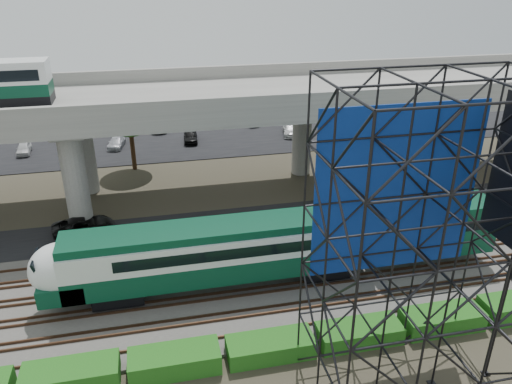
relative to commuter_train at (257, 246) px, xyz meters
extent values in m
plane|color=#474233|center=(-1.71, -2.00, -2.88)|extent=(140.00, 140.00, 0.00)
cube|color=slate|center=(-1.71, 0.00, -2.78)|extent=(90.00, 12.00, 0.20)
cube|color=black|center=(-1.71, 8.50, -2.84)|extent=(90.00, 5.00, 0.08)
cube|color=black|center=(-1.71, 32.00, -2.84)|extent=(90.00, 18.00, 0.08)
cube|color=#495E78|center=(-1.71, 54.00, -2.87)|extent=(140.00, 40.00, 0.03)
cube|color=#472D1E|center=(-1.71, -4.72, -2.60)|extent=(90.00, 0.08, 0.16)
cube|color=#472D1E|center=(-1.71, -3.28, -2.60)|extent=(90.00, 0.08, 0.16)
cube|color=#472D1E|center=(-1.71, -2.72, -2.60)|extent=(90.00, 0.08, 0.16)
cube|color=#472D1E|center=(-1.71, -1.28, -2.60)|extent=(90.00, 0.08, 0.16)
cube|color=#472D1E|center=(-1.71, -0.72, -2.60)|extent=(90.00, 0.08, 0.16)
cube|color=#472D1E|center=(-1.71, 0.72, -2.60)|extent=(90.00, 0.08, 0.16)
cube|color=#472D1E|center=(-1.71, 1.28, -2.60)|extent=(90.00, 0.08, 0.16)
cube|color=#472D1E|center=(-1.71, 2.72, -2.60)|extent=(90.00, 0.08, 0.16)
cube|color=#472D1E|center=(-1.71, 3.28, -2.60)|extent=(90.00, 0.08, 0.16)
cube|color=#472D1E|center=(-1.71, 4.72, -2.60)|extent=(90.00, 0.08, 0.16)
cube|color=black|center=(-8.62, 0.00, -2.07)|extent=(3.00, 2.20, 0.90)
cube|color=black|center=(4.38, 0.00, -2.07)|extent=(3.00, 2.20, 0.90)
cube|color=#083C26|center=(-2.12, 0.00, -0.92)|extent=(19.00, 3.00, 1.40)
cube|color=silver|center=(-2.12, 0.00, 0.53)|extent=(19.00, 3.00, 1.50)
cube|color=#083C26|center=(-2.12, 0.00, 1.53)|extent=(19.00, 2.60, 0.50)
cube|color=black|center=(-1.12, 0.00, 0.58)|extent=(15.00, 3.06, 0.70)
ellipsoid|color=silver|center=(-11.62, 0.00, -0.02)|extent=(3.60, 3.00, 3.20)
cube|color=#083C26|center=(-11.62, 0.00, -1.07)|extent=(2.60, 3.00, 1.10)
cube|color=black|center=(-12.72, 0.00, 0.48)|extent=(0.48, 2.00, 1.09)
cube|color=#083C26|center=(11.88, 0.00, 0.08)|extent=(8.00, 3.00, 3.40)
cube|color=#9E9B93|center=(-1.71, 14.00, 5.72)|extent=(80.00, 12.00, 1.20)
cube|color=#9E9B93|center=(-1.71, 8.25, 6.87)|extent=(80.00, 0.50, 1.10)
cube|color=#9E9B93|center=(-1.71, 19.75, 6.87)|extent=(80.00, 0.50, 1.10)
cylinder|color=#9E9B93|center=(-11.71, 10.50, 1.12)|extent=(1.80, 1.80, 8.00)
cylinder|color=#9E9B93|center=(-11.71, 17.50, 1.12)|extent=(1.80, 1.80, 8.00)
cube|color=#9E9B93|center=(-11.71, 14.00, 4.82)|extent=(2.40, 9.00, 0.60)
cylinder|color=#9E9B93|center=(8.29, 10.50, 1.12)|extent=(1.80, 1.80, 8.00)
cylinder|color=#9E9B93|center=(8.29, 17.50, 1.12)|extent=(1.80, 1.80, 8.00)
cube|color=#9E9B93|center=(8.29, 14.00, 4.82)|extent=(2.40, 9.00, 0.60)
cylinder|color=#9E9B93|center=(26.29, 17.50, 1.12)|extent=(1.80, 1.80, 8.00)
cube|color=#9E9B93|center=(26.29, 14.00, 4.82)|extent=(2.40, 9.00, 0.60)
cube|color=navy|center=(5.08, -6.95, 6.42)|extent=(8.10, 0.08, 8.25)
cube|color=#145915|center=(-10.71, -6.30, -2.28)|extent=(4.60, 1.80, 1.20)
cube|color=#145915|center=(-5.71, -6.30, -2.31)|extent=(4.60, 1.80, 1.15)
cube|color=#145915|center=(-0.71, -6.30, -2.37)|extent=(4.60, 1.80, 1.03)
cube|color=#145915|center=(4.29, -6.30, -2.38)|extent=(4.60, 1.80, 1.01)
cube|color=#145915|center=(9.29, -6.30, -2.32)|extent=(4.60, 1.80, 1.12)
cylinder|color=#382314|center=(12.29, 10.50, -0.48)|extent=(0.44, 0.44, 4.80)
ellipsoid|color=#145915|center=(12.29, 10.50, 2.72)|extent=(4.94, 4.94, 4.18)
cylinder|color=#382314|center=(-7.71, 22.00, -0.48)|extent=(0.44, 0.44, 4.80)
ellipsoid|color=#145915|center=(-7.71, 22.00, 2.72)|extent=(4.94, 4.94, 4.18)
imported|color=black|center=(-11.51, 9.35, -2.17)|extent=(4.85, 2.93, 1.26)
imported|color=silver|center=(-19.37, 29.00, -2.23)|extent=(1.56, 3.41, 1.13)
imported|color=#B8BAC1|center=(-16.04, 34.00, -2.24)|extent=(2.00, 3.58, 1.12)
imported|color=#B0B1B8|center=(-9.66, 29.00, -2.26)|extent=(2.18, 3.97, 1.09)
imported|color=#B9B9B9|center=(-5.04, 34.00, -2.25)|extent=(2.64, 4.30, 1.11)
imported|color=black|center=(-1.39, 29.00, -2.15)|extent=(1.84, 3.93, 1.30)
imported|color=#AAACB2|center=(6.64, 34.00, -2.25)|extent=(1.90, 3.55, 1.11)
imported|color=#BEBEBE|center=(10.55, 29.00, -2.19)|extent=(2.54, 4.49, 1.23)
imported|color=#94989B|center=(16.46, 34.00, -2.21)|extent=(2.81, 4.54, 1.17)
camera|label=1|loc=(-5.86, -26.05, 16.05)|focal=35.00mm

